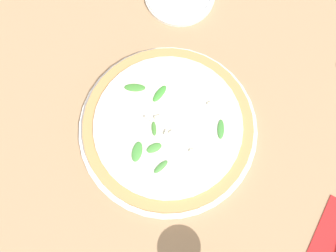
{
  "coord_description": "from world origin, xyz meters",
  "views": [
    {
      "loc": [
        -0.17,
        -0.2,
        0.91
      ],
      "look_at": [
        0.04,
        -0.04,
        0.03
      ],
      "focal_mm": 50.0,
      "sensor_mm": 36.0,
      "label": 1
    }
  ],
  "objects": [
    {
      "name": "pizza_arugula_main",
      "position": [
        0.04,
        -0.04,
        0.02
      ],
      "size": [
        0.36,
        0.36,
        0.05
      ],
      "color": "white",
      "rests_on": "ground_plane"
    },
    {
      "name": "ground_plane",
      "position": [
        0.0,
        0.0,
        0.0
      ],
      "size": [
        6.0,
        6.0,
        0.0
      ],
      "primitive_type": "plane",
      "color": "#9E7A56"
    }
  ]
}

